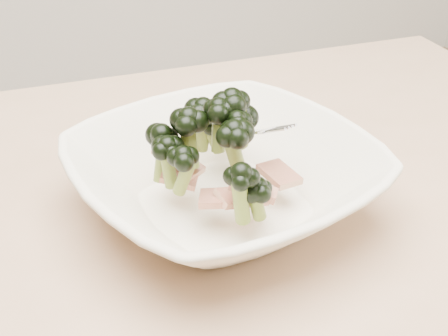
# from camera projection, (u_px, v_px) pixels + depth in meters

# --- Properties ---
(dining_table) EXTENTS (1.20, 0.80, 0.75)m
(dining_table) POSITION_uv_depth(u_px,v_px,m) (154.00, 302.00, 0.68)
(dining_table) COLOR tan
(dining_table) RESTS_ON ground
(broccoli_dish) EXTENTS (0.37, 0.37, 0.13)m
(broccoli_dish) POSITION_uv_depth(u_px,v_px,m) (223.00, 174.00, 0.64)
(broccoli_dish) COLOR #F0E6CB
(broccoli_dish) RESTS_ON dining_table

